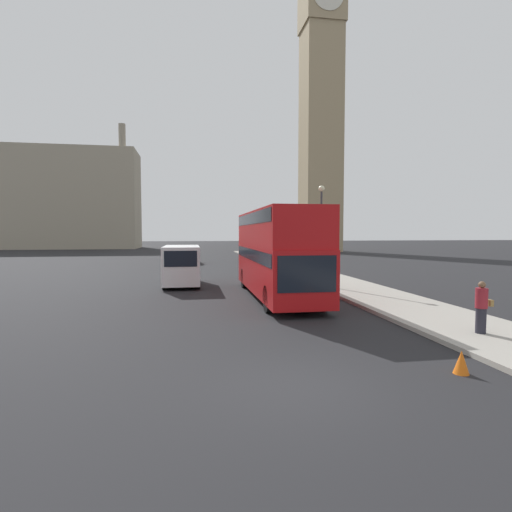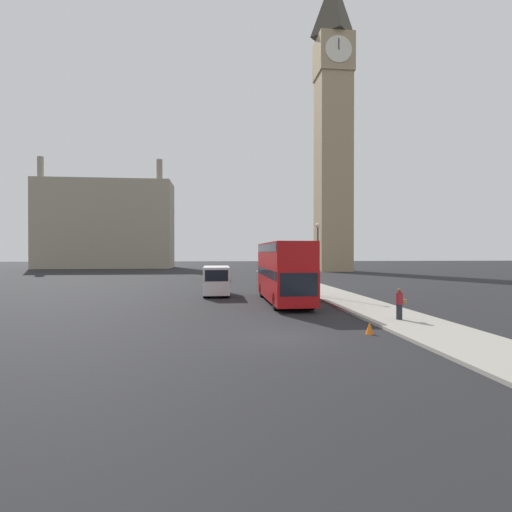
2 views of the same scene
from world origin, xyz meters
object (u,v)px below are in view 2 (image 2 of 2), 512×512
at_px(clock_tower, 333,119).
at_px(white_van, 216,280).
at_px(pedestrian, 399,304).
at_px(parked_sedan, 219,275).
at_px(red_double_decker_bus, 283,269).
at_px(street_lamp, 318,248).

height_order(clock_tower, white_van, clock_tower).
bearing_deg(pedestrian, parked_sedan, 105.80).
height_order(red_double_decker_bus, street_lamp, street_lamp).
distance_m(red_double_decker_bus, pedestrian, 9.97).
relative_size(red_double_decker_bus, white_van, 2.14).
xyz_separation_m(pedestrian, street_lamp, (-1.35, 11.59, 3.05)).
distance_m(red_double_decker_bus, street_lamp, 4.68).
relative_size(clock_tower, street_lamp, 9.88).
bearing_deg(red_double_decker_bus, clock_tower, 69.23).
height_order(red_double_decker_bus, parked_sedan, red_double_decker_bus).
distance_m(white_van, pedestrian, 16.94).
height_order(white_van, parked_sedan, white_van).
distance_m(pedestrian, parked_sedan, 33.41).
relative_size(clock_tower, pedestrian, 35.77).
height_order(pedestrian, street_lamp, street_lamp).
bearing_deg(pedestrian, red_double_decker_bus, 118.25).
height_order(red_double_decker_bus, white_van, red_double_decker_bus).
xyz_separation_m(clock_tower, white_van, (-22.95, -42.39, -28.62)).
relative_size(pedestrian, street_lamp, 0.28).
distance_m(clock_tower, pedestrian, 64.81).
bearing_deg(clock_tower, red_double_decker_bus, -110.77).
bearing_deg(red_double_decker_bus, street_lamp, 41.23).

